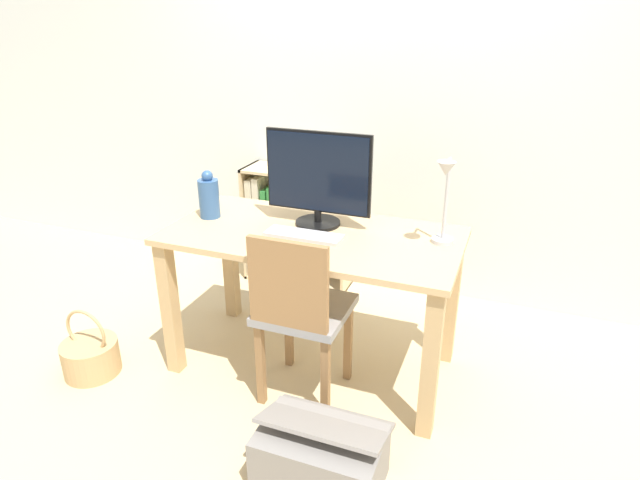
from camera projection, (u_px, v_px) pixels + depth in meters
The scene contains 11 objects.
ground_plane at pixel (313, 363), 2.87m from camera, with size 10.00×10.00×0.00m, color #CCB284.
wall_back at pixel (376, 89), 3.26m from camera, with size 8.00×0.05×2.60m.
desk at pixel (313, 259), 2.62m from camera, with size 1.42×0.71×0.75m.
monitor at pixel (318, 177), 2.59m from camera, with size 0.54×0.22×0.47m.
keyboard at pixel (304, 235), 2.53m from camera, with size 0.37×0.12×0.02m.
vase at pixel (209, 197), 2.73m from camera, with size 0.10×0.10×0.25m.
desk_lamp at pixel (445, 195), 2.32m from camera, with size 0.10×0.19×0.41m.
chair at pixel (300, 310), 2.42m from camera, with size 0.40×0.40×0.88m.
bookshelf at pixel (283, 232), 3.68m from camera, with size 0.73×0.28×0.79m.
basket at pixel (91, 356), 2.76m from camera, with size 0.28×0.28×0.37m.
storage_box at pixel (321, 456), 2.10m from camera, with size 0.50×0.36×0.31m.
Camera 1 is at (0.89, -2.21, 1.73)m, focal length 30.00 mm.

